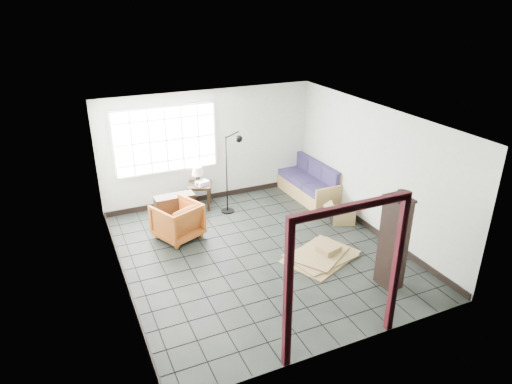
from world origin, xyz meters
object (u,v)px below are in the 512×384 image
armchair (177,219)px  tall_shelf (393,242)px  side_table (200,188)px  futon_sofa (309,184)px

armchair → tall_shelf: (2.81, -3.03, 0.41)m
side_table → futon_sofa: bearing=-10.4°
futon_sofa → tall_shelf: tall_shelf is taller
armchair → tall_shelf: 4.15m
armchair → side_table: 1.45m
futon_sofa → tall_shelf: 3.83m
side_table → tall_shelf: (1.96, -4.21, 0.35)m
armchair → side_table: (0.85, 1.18, 0.06)m
armchair → tall_shelf: bearing=109.0°
futon_sofa → side_table: bearing=168.1°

